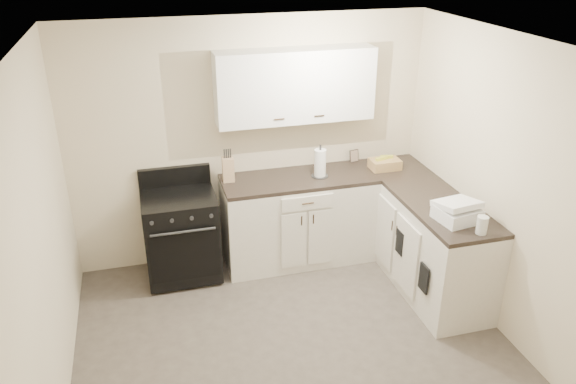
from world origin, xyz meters
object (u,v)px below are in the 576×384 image
object	(u,v)px
knife_block	(228,169)
wicker_basket	(385,164)
paper_towel	(320,163)
countertop_grill	(457,214)
stove	(182,236)

from	to	relation	value
knife_block	wicker_basket	bearing A→B (deg)	-0.78
paper_towel	countertop_grill	distance (m)	1.47
wicker_basket	countertop_grill	bearing A→B (deg)	-84.48
stove	paper_towel	world-z (taller)	paper_towel
knife_block	countertop_grill	world-z (taller)	knife_block
stove	wicker_basket	size ratio (longest dim) A/B	2.79
paper_towel	countertop_grill	world-z (taller)	paper_towel
stove	countertop_grill	bearing A→B (deg)	-28.30
stove	wicker_basket	xyz separation A→B (m)	(2.14, 0.01, 0.53)
stove	knife_block	world-z (taller)	knife_block
stove	wicker_basket	distance (m)	2.20
wicker_basket	stove	bearing A→B (deg)	-179.76
knife_block	countertop_grill	distance (m)	2.20
paper_towel	countertop_grill	bearing A→B (deg)	-55.39
wicker_basket	knife_block	bearing A→B (deg)	175.97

